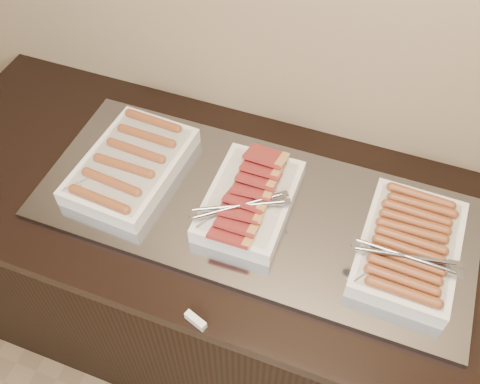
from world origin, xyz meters
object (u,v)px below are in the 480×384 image
counter (251,289)px  warming_tray (253,209)px  dish_left (131,165)px  dish_center (249,200)px  dish_right (409,247)px

counter → warming_tray: 0.46m
dish_left → dish_center: (0.36, -0.00, 0.01)m
warming_tray → dish_left: 0.37m
warming_tray → dish_right: size_ratio=3.27×
counter → warming_tray: warming_tray is taller
dish_left → dish_right: size_ratio=1.07×
warming_tray → dish_right: 0.42m
dish_left → dish_right: bearing=3.1°
counter → dish_center: dish_center is taller
dish_left → dish_right: (0.79, -0.00, 0.01)m
counter → dish_left: size_ratio=5.26×
dish_right → warming_tray: bearing=-179.1°
dish_right → counter: bearing=-179.1°
counter → dish_left: 0.62m
dish_right → dish_left: bearing=-178.9°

